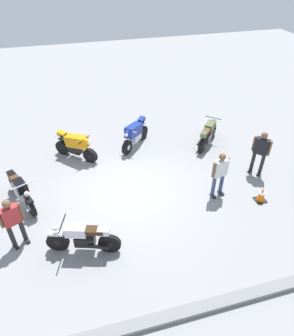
# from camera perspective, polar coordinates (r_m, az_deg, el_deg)

# --- Properties ---
(ground_plane) EXTENTS (40.00, 40.00, 0.00)m
(ground_plane) POSITION_cam_1_polar(r_m,az_deg,el_deg) (10.66, -3.59, -4.49)
(ground_plane) COLOR gray
(curb_edge) EXTENTS (14.00, 0.30, 0.15)m
(curb_edge) POSITION_cam_1_polar(r_m,az_deg,el_deg) (7.83, 4.43, -26.08)
(curb_edge) COLOR gray
(curb_edge) RESTS_ON ground
(motorcycle_silver_cruiser) EXTENTS (2.03, 0.92, 1.09)m
(motorcycle_silver_cruiser) POSITION_cam_1_polar(r_m,az_deg,el_deg) (8.70, -11.92, -12.77)
(motorcycle_silver_cruiser) COLOR black
(motorcycle_silver_cruiser) RESTS_ON ground
(motorcycle_olive_vintage) EXTENTS (1.45, 1.54, 1.07)m
(motorcycle_olive_vintage) POSITION_cam_1_polar(r_m,az_deg,el_deg) (13.12, 11.35, 6.21)
(motorcycle_olive_vintage) COLOR black
(motorcycle_olive_vintage) RESTS_ON ground
(motorcycle_blue_sportbike) EXTENTS (1.45, 1.57, 1.14)m
(motorcycle_blue_sportbike) POSITION_cam_1_polar(r_m,az_deg,el_deg) (12.74, -2.33, 6.50)
(motorcycle_blue_sportbike) COLOR black
(motorcycle_blue_sportbike) RESTS_ON ground
(motorcycle_orange_sportbike) EXTENTS (1.57, 1.45, 1.14)m
(motorcycle_orange_sportbike) POSITION_cam_1_polar(r_m,az_deg,el_deg) (12.29, -13.29, 4.21)
(motorcycle_orange_sportbike) COLOR black
(motorcycle_orange_sportbike) RESTS_ON ground
(motorcycle_black_cruiser) EXTENTS (1.02, 1.95, 1.09)m
(motorcycle_black_cruiser) POSITION_cam_1_polar(r_m,az_deg,el_deg) (10.73, -22.69, -3.93)
(motorcycle_black_cruiser) COLOR black
(motorcycle_black_cruiser) RESTS_ON ground
(person_in_white_shirt) EXTENTS (0.66, 0.39, 1.69)m
(person_in_white_shirt) POSITION_cam_1_polar(r_m,az_deg,el_deg) (10.22, 13.54, -0.76)
(person_in_white_shirt) COLOR #384772
(person_in_white_shirt) RESTS_ON ground
(person_in_black_shirt) EXTENTS (0.53, 0.58, 1.74)m
(person_in_black_shirt) POSITION_cam_1_polar(r_m,az_deg,el_deg) (11.66, 20.59, 3.15)
(person_in_black_shirt) COLOR #262628
(person_in_black_shirt) RESTS_ON ground
(person_in_red_shirt) EXTENTS (0.62, 0.46, 1.66)m
(person_in_red_shirt) POSITION_cam_1_polar(r_m,az_deg,el_deg) (9.14, -24.01, -8.95)
(person_in_red_shirt) COLOR #262628
(person_in_red_shirt) RESTS_ON ground
(traffic_cone) EXTENTS (0.36, 0.36, 0.53)m
(traffic_cone) POSITION_cam_1_polar(r_m,az_deg,el_deg) (10.85, 20.77, -4.69)
(traffic_cone) COLOR black
(traffic_cone) RESTS_ON ground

